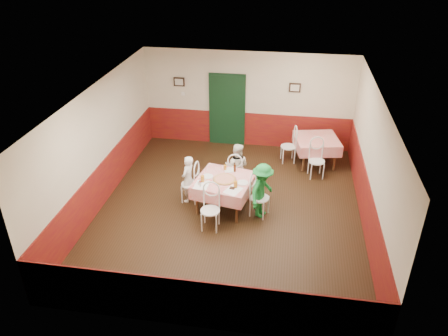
# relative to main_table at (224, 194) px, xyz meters

# --- Properties ---
(floor) EXTENTS (7.00, 7.00, 0.00)m
(floor) POSITION_rel_main_table_xyz_m (0.14, -0.02, -0.38)
(floor) COLOR black
(floor) RESTS_ON ground
(ceiling) EXTENTS (7.00, 7.00, 0.00)m
(ceiling) POSITION_rel_main_table_xyz_m (0.14, -0.02, 2.42)
(ceiling) COLOR white
(ceiling) RESTS_ON back_wall
(back_wall) EXTENTS (6.00, 0.10, 2.80)m
(back_wall) POSITION_rel_main_table_xyz_m (0.14, 3.48, 1.02)
(back_wall) COLOR beige
(back_wall) RESTS_ON ground
(front_wall) EXTENTS (6.00, 0.10, 2.80)m
(front_wall) POSITION_rel_main_table_xyz_m (0.14, -3.52, 1.02)
(front_wall) COLOR beige
(front_wall) RESTS_ON ground
(left_wall) EXTENTS (0.10, 7.00, 2.80)m
(left_wall) POSITION_rel_main_table_xyz_m (-2.86, -0.02, 1.02)
(left_wall) COLOR beige
(left_wall) RESTS_ON ground
(right_wall) EXTENTS (0.10, 7.00, 2.80)m
(right_wall) POSITION_rel_main_table_xyz_m (3.14, -0.02, 1.02)
(right_wall) COLOR beige
(right_wall) RESTS_ON ground
(wainscot_back) EXTENTS (6.00, 0.03, 1.00)m
(wainscot_back) POSITION_rel_main_table_xyz_m (0.14, 3.46, 0.12)
(wainscot_back) COLOR maroon
(wainscot_back) RESTS_ON ground
(wainscot_front) EXTENTS (6.00, 0.03, 1.00)m
(wainscot_front) POSITION_rel_main_table_xyz_m (0.14, -3.51, 0.12)
(wainscot_front) COLOR maroon
(wainscot_front) RESTS_ON ground
(wainscot_left) EXTENTS (0.03, 7.00, 1.00)m
(wainscot_left) POSITION_rel_main_table_xyz_m (-2.84, -0.02, 0.12)
(wainscot_left) COLOR maroon
(wainscot_left) RESTS_ON ground
(wainscot_right) EXTENTS (0.03, 7.00, 1.00)m
(wainscot_right) POSITION_rel_main_table_xyz_m (3.13, -0.02, 0.12)
(wainscot_right) COLOR maroon
(wainscot_right) RESTS_ON ground
(door) EXTENTS (0.96, 0.06, 2.10)m
(door) POSITION_rel_main_table_xyz_m (-0.46, 3.43, 0.68)
(door) COLOR black
(door) RESTS_ON ground
(picture_left) EXTENTS (0.32, 0.03, 0.26)m
(picture_left) POSITION_rel_main_table_xyz_m (-1.86, 3.43, 1.48)
(picture_left) COLOR black
(picture_left) RESTS_ON back_wall
(picture_right) EXTENTS (0.32, 0.03, 0.26)m
(picture_right) POSITION_rel_main_table_xyz_m (1.44, 3.43, 1.48)
(picture_right) COLOR black
(picture_right) RESTS_ON back_wall
(thermostat) EXTENTS (0.10, 0.03, 0.10)m
(thermostat) POSITION_rel_main_table_xyz_m (-1.76, 3.43, 1.12)
(thermostat) COLOR white
(thermostat) RESTS_ON back_wall
(main_table) EXTENTS (1.43, 1.43, 0.77)m
(main_table) POSITION_rel_main_table_xyz_m (0.00, 0.00, 0.00)
(main_table) COLOR red
(main_table) RESTS_ON ground
(second_table) EXTENTS (1.33, 1.33, 0.77)m
(second_table) POSITION_rel_main_table_xyz_m (2.14, 2.55, 0.00)
(second_table) COLOR red
(second_table) RESTS_ON ground
(chair_left) EXTENTS (0.46, 0.46, 0.90)m
(chair_left) POSITION_rel_main_table_xyz_m (-0.83, 0.16, 0.08)
(chair_left) COLOR white
(chair_left) RESTS_ON ground
(chair_right) EXTENTS (0.53, 0.53, 0.90)m
(chair_right) POSITION_rel_main_table_xyz_m (0.83, -0.16, 0.08)
(chair_right) COLOR white
(chair_right) RESTS_ON ground
(chair_far) EXTENTS (0.43, 0.43, 0.90)m
(chair_far) POSITION_rel_main_table_xyz_m (0.16, 0.83, 0.08)
(chair_far) COLOR white
(chair_far) RESTS_ON ground
(chair_near) EXTENTS (0.42, 0.42, 0.90)m
(chair_near) POSITION_rel_main_table_xyz_m (-0.16, -0.83, 0.08)
(chair_near) COLOR white
(chair_near) RESTS_ON ground
(chair_second_a) EXTENTS (0.50, 0.50, 0.90)m
(chair_second_a) POSITION_rel_main_table_xyz_m (1.39, 2.55, 0.08)
(chair_second_a) COLOR white
(chair_second_a) RESTS_ON ground
(chair_second_b) EXTENTS (0.50, 0.50, 0.90)m
(chair_second_b) POSITION_rel_main_table_xyz_m (2.14, 1.80, 0.08)
(chair_second_b) COLOR white
(chair_second_b) RESTS_ON ground
(pizza) EXTENTS (0.59, 0.59, 0.03)m
(pizza) POSITION_rel_main_table_xyz_m (0.01, -0.02, 0.40)
(pizza) COLOR #B74723
(pizza) RESTS_ON main_table
(plate_left) EXTENTS (0.29, 0.29, 0.01)m
(plate_left) POSITION_rel_main_table_xyz_m (-0.38, 0.06, 0.39)
(plate_left) COLOR white
(plate_left) RESTS_ON main_table
(plate_right) EXTENTS (0.29, 0.29, 0.01)m
(plate_right) POSITION_rel_main_table_xyz_m (0.44, -0.09, 0.39)
(plate_right) COLOR white
(plate_right) RESTS_ON main_table
(plate_far) EXTENTS (0.29, 0.29, 0.01)m
(plate_far) POSITION_rel_main_table_xyz_m (0.05, 0.42, 0.39)
(plate_far) COLOR white
(plate_far) RESTS_ON main_table
(glass_a) EXTENTS (0.10, 0.10, 0.15)m
(glass_a) POSITION_rel_main_table_xyz_m (-0.46, -0.18, 0.46)
(glass_a) COLOR #BF7219
(glass_a) RESTS_ON main_table
(glass_b) EXTENTS (0.09, 0.09, 0.15)m
(glass_b) POSITION_rel_main_table_xyz_m (0.31, -0.30, 0.46)
(glass_b) COLOR #BF7219
(glass_b) RESTS_ON main_table
(glass_c) EXTENTS (0.08, 0.08, 0.13)m
(glass_c) POSITION_rel_main_table_xyz_m (-0.04, 0.42, 0.45)
(glass_c) COLOR #BF7219
(glass_c) RESTS_ON main_table
(beer_bottle) EXTENTS (0.07, 0.07, 0.21)m
(beer_bottle) POSITION_rel_main_table_xyz_m (0.19, 0.39, 0.49)
(beer_bottle) COLOR #381C0A
(beer_bottle) RESTS_ON main_table
(shaker_a) EXTENTS (0.04, 0.04, 0.09)m
(shaker_a) POSITION_rel_main_table_xyz_m (-0.51, -0.35, 0.43)
(shaker_a) COLOR silver
(shaker_a) RESTS_ON main_table
(shaker_b) EXTENTS (0.04, 0.04, 0.09)m
(shaker_b) POSITION_rel_main_table_xyz_m (-0.46, -0.39, 0.43)
(shaker_b) COLOR silver
(shaker_b) RESTS_ON main_table
(shaker_c) EXTENTS (0.04, 0.04, 0.09)m
(shaker_c) POSITION_rel_main_table_xyz_m (-0.49, -0.25, 0.43)
(shaker_c) COLOR #B23319
(shaker_c) RESTS_ON main_table
(menu_left) EXTENTS (0.32, 0.42, 0.00)m
(menu_left) POSITION_rel_main_table_xyz_m (-0.45, -0.33, 0.39)
(menu_left) COLOR white
(menu_left) RESTS_ON main_table
(menu_right) EXTENTS (0.43, 0.49, 0.00)m
(menu_right) POSITION_rel_main_table_xyz_m (0.27, -0.44, 0.39)
(menu_right) COLOR white
(menu_right) RESTS_ON main_table
(wallet) EXTENTS (0.13, 0.11, 0.02)m
(wallet) POSITION_rel_main_table_xyz_m (0.24, -0.37, 0.40)
(wallet) COLOR black
(wallet) RESTS_ON main_table
(diner_left) EXTENTS (0.39, 0.49, 1.17)m
(diner_left) POSITION_rel_main_table_xyz_m (-0.88, 0.17, 0.21)
(diner_left) COLOR gray
(diner_left) RESTS_ON ground
(diner_far) EXTENTS (0.63, 0.50, 1.23)m
(diner_far) POSITION_rel_main_table_xyz_m (0.17, 0.88, 0.24)
(diner_far) COLOR gray
(diner_far) RESTS_ON ground
(diner_right) EXTENTS (0.76, 0.96, 1.30)m
(diner_right) POSITION_rel_main_table_xyz_m (0.88, -0.17, 0.27)
(diner_right) COLOR gray
(diner_right) RESTS_ON ground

